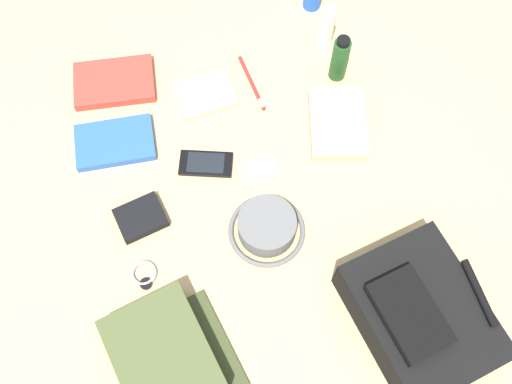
# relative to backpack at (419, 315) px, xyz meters

# --- Properties ---
(ground_plane) EXTENTS (2.64, 2.02, 0.02)m
(ground_plane) POSITION_rel_backpack_xyz_m (-0.38, -0.25, -0.07)
(ground_plane) COLOR tan
(ground_plane) RESTS_ON ground
(backpack) EXTENTS (0.35, 0.29, 0.14)m
(backpack) POSITION_rel_backpack_xyz_m (0.00, 0.00, 0.00)
(backpack) COLOR black
(backpack) RESTS_ON ground_plane
(toiletry_pouch) EXTENTS (0.28, 0.28, 0.08)m
(toiletry_pouch) POSITION_rel_backpack_xyz_m (-0.08, -0.54, -0.02)
(toiletry_pouch) COLOR #47512D
(toiletry_pouch) RESTS_ON ground_plane
(bucket_hat) EXTENTS (0.18, 0.18, 0.07)m
(bucket_hat) POSITION_rel_backpack_xyz_m (-0.29, -0.24, -0.03)
(bucket_hat) COLOR #5E5E5E
(bucket_hat) RESTS_ON ground_plane
(toothpaste_tube) EXTENTS (0.04, 0.04, 0.13)m
(toothpaste_tube) POSITION_rel_backpack_xyz_m (-0.78, 0.07, 0.00)
(toothpaste_tube) COLOR white
(toothpaste_tube) RESTS_ON ground_plane
(shampoo_bottle) EXTENTS (0.04, 0.04, 0.15)m
(shampoo_bottle) POSITION_rel_backpack_xyz_m (-0.67, 0.06, 0.01)
(shampoo_bottle) COLOR #19471E
(shampoo_bottle) RESTS_ON ground_plane
(paperback_novel) EXTENTS (0.17, 0.23, 0.02)m
(paperback_novel) POSITION_rel_backpack_xyz_m (-0.81, -0.51, -0.05)
(paperback_novel) COLOR red
(paperback_novel) RESTS_ON ground_plane
(travel_guidebook) EXTENTS (0.15, 0.21, 0.02)m
(travel_guidebook) POSITION_rel_backpack_xyz_m (-0.63, -0.54, -0.05)
(travel_guidebook) COLOR blue
(travel_guidebook) RESTS_ON ground_plane
(cell_phone) EXTENTS (0.11, 0.15, 0.01)m
(cell_phone) POSITION_rel_backpack_xyz_m (-0.51, -0.34, -0.05)
(cell_phone) COLOR black
(cell_phone) RESTS_ON ground_plane
(media_player) EXTENTS (0.05, 0.08, 0.01)m
(media_player) POSITION_rel_backpack_xyz_m (-0.45, -0.21, -0.06)
(media_player) COLOR #B7B7BC
(media_player) RESTS_ON ground_plane
(wristwatch) EXTENTS (0.07, 0.06, 0.01)m
(wristwatch) POSITION_rel_backpack_xyz_m (-0.27, -0.55, -0.05)
(wristwatch) COLOR #99999E
(wristwatch) RESTS_ON ground_plane
(toothbrush) EXTENTS (0.18, 0.02, 0.02)m
(toothbrush) POSITION_rel_backpack_xyz_m (-0.69, -0.16, -0.05)
(toothbrush) COLOR red
(toothbrush) RESTS_ON ground_plane
(wallet) EXTENTS (0.11, 0.12, 0.02)m
(wallet) POSITION_rel_backpack_xyz_m (-0.41, -0.52, -0.05)
(wallet) COLOR black
(wallet) RESTS_ON ground_plane
(notepad) EXTENTS (0.12, 0.15, 0.02)m
(notepad) POSITION_rel_backpack_xyz_m (-0.70, -0.29, -0.05)
(notepad) COLOR beige
(notepad) RESTS_ON ground_plane
(folded_towel) EXTENTS (0.23, 0.19, 0.04)m
(folded_towel) POSITION_rel_backpack_xyz_m (-0.51, 0.01, -0.04)
(folded_towel) COLOR beige
(folded_towel) RESTS_ON ground_plane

